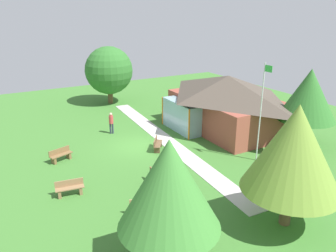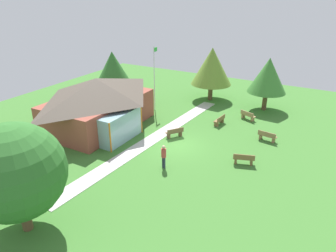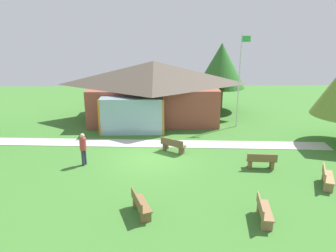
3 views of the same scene
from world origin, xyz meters
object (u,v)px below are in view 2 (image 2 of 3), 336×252
(visitor_strolling_lawn, at_px, (164,155))
(tree_east_hedge, at_px, (212,66))
(bench_rear_near_path, at_px, (175,133))
(bench_front_right, at_px, (267,136))
(bench_front_center, at_px, (244,159))
(tree_behind_pavilion_right, at_px, (113,69))
(flagpole, at_px, (154,76))
(tree_far_east, at_px, (268,75))
(bench_lawn_far_right, at_px, (248,116))
(bench_mid_right, at_px, (220,120))
(pavilion, at_px, (99,102))
(tree_west_hedge, at_px, (15,172))

(visitor_strolling_lawn, distance_m, tree_east_hedge, 15.81)
(bench_rear_near_path, bearing_deg, bench_front_right, -30.56)
(bench_front_center, xyz_separation_m, tree_behind_pavilion_right, (5.85, 16.16, 3.36))
(flagpole, distance_m, bench_front_center, 13.30)
(bench_front_right, relative_size, tree_east_hedge, 0.27)
(tree_east_hedge, relative_size, tree_far_east, 1.08)
(bench_front_right, xyz_separation_m, bench_lawn_far_right, (3.71, 2.71, 0.00))
(bench_rear_near_path, xyz_separation_m, tree_east_hedge, (10.59, 1.18, 3.39))
(bench_rear_near_path, relative_size, tree_east_hedge, 0.26)
(tree_behind_pavilion_right, bearing_deg, bench_rear_near_path, -114.05)
(bench_front_center, height_order, tree_behind_pavilion_right, tree_behind_pavilion_right)
(flagpole, xyz_separation_m, tree_behind_pavilion_right, (-0.42, 4.86, 0.22))
(visitor_strolling_lawn, bearing_deg, bench_front_right, 80.14)
(bench_front_right, relative_size, tree_behind_pavilion_right, 0.28)
(bench_front_right, distance_m, visitor_strolling_lawn, 9.46)
(bench_front_right, height_order, bench_lawn_far_right, same)
(bench_front_right, relative_size, tree_far_east, 0.29)
(bench_front_right, xyz_separation_m, tree_east_hedge, (7.47, 8.12, 3.39))
(bench_mid_right, height_order, tree_east_hedge, tree_east_hedge)
(pavilion, xyz_separation_m, tree_east_hedge, (11.88, -5.79, 1.48))
(tree_west_hedge, bearing_deg, bench_front_center, -33.27)
(flagpole, height_order, tree_behind_pavilion_right, flagpole)
(bench_front_center, bearing_deg, tree_east_hedge, 103.25)
(bench_lawn_far_right, relative_size, tree_east_hedge, 0.27)
(bench_front_right, xyz_separation_m, tree_behind_pavilion_right, (1.24, 16.72, 3.36))
(bench_front_center, xyz_separation_m, tree_east_hedge, (12.08, 7.57, 3.39))
(tree_east_hedge, distance_m, tree_west_hedge, 24.05)
(bench_mid_right, xyz_separation_m, bench_rear_near_path, (-4.41, 2.32, 0.00))
(bench_rear_near_path, relative_size, tree_west_hedge, 0.25)
(flagpole, distance_m, tree_far_east, 11.31)
(bench_front_center, distance_m, tree_behind_pavilion_right, 17.52)
(visitor_strolling_lawn, height_order, tree_far_east, tree_far_east)
(bench_front_center, distance_m, tree_far_east, 12.38)
(flagpole, bearing_deg, tree_far_east, -60.35)
(bench_mid_right, relative_size, tree_far_east, 0.29)
(bench_front_right, height_order, tree_far_east, tree_far_east)
(pavilion, height_order, visitor_strolling_lawn, pavilion)
(bench_mid_right, bearing_deg, tree_west_hedge, 173.79)
(bench_front_center, relative_size, visitor_strolling_lawn, 0.90)
(bench_front_center, xyz_separation_m, visitor_strolling_lawn, (-3.22, 4.72, 0.62))
(bench_front_center, bearing_deg, flagpole, 132.16)
(visitor_strolling_lawn, relative_size, tree_far_east, 0.32)
(pavilion, distance_m, tree_west_hedge, 13.41)
(flagpole, distance_m, tree_west_hedge, 18.56)
(pavilion, xyz_separation_m, bench_rear_near_path, (1.29, -6.97, -1.91))
(bench_front_center, bearing_deg, bench_mid_right, 105.79)
(bench_lawn_far_right, bearing_deg, bench_front_right, -31.42)
(bench_mid_right, relative_size, tree_west_hedge, 0.26)
(tree_behind_pavilion_right, height_order, tree_far_east, tree_behind_pavilion_right)
(bench_mid_right, distance_m, visitor_strolling_lawn, 9.17)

